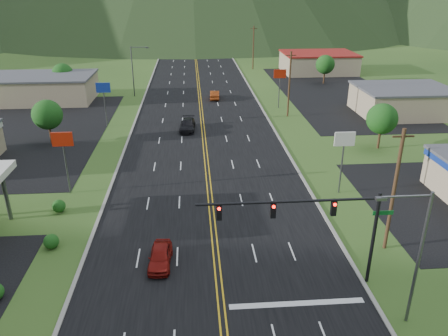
{
  "coord_description": "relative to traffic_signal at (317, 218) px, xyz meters",
  "views": [
    {
      "loc": [
        -1.55,
        -10.48,
        19.63
      ],
      "look_at": [
        1.13,
        24.64,
        4.5
      ],
      "focal_mm": 35.0,
      "sensor_mm": 36.0,
      "label": 1
    }
  ],
  "objects": [
    {
      "name": "car_red_far",
      "position": [
        -3.81,
        52.72,
        -4.57
      ],
      "size": [
        1.9,
        4.69,
        1.51
      ],
      "primitive_type": "imported",
      "rotation": [
        0.0,
        0.0,
        3.08
      ],
      "color": "#8C340F",
      "rests_on": "ground"
    },
    {
      "name": "tree_east_b",
      "position": [
        19.52,
        64.0,
        -1.44
      ],
      "size": [
        3.84,
        3.84,
        5.82
      ],
      "color": "#382314",
      "rests_on": "ground"
    },
    {
      "name": "utility_pole_b",
      "position": [
        7.02,
        41.0,
        -0.2
      ],
      "size": [
        1.6,
        0.28,
        10.0
      ],
      "color": "#382314",
      "rests_on": "ground"
    },
    {
      "name": "tree_west_b",
      "position": [
        -31.48,
        58.0,
        -1.44
      ],
      "size": [
        3.84,
        3.84,
        5.82
      ],
      "color": "#382314",
      "rests_on": "ground"
    },
    {
      "name": "car_dark_mid",
      "position": [
        -8.68,
        35.13,
        -4.59
      ],
      "size": [
        2.42,
        5.25,
        1.49
      ],
      "primitive_type": "imported",
      "rotation": [
        0.0,
        0.0,
        -0.07
      ],
      "color": "black",
      "rests_on": "ground"
    },
    {
      "name": "building_west_far",
      "position": [
        -34.48,
        54.0,
        -3.07
      ],
      "size": [
        18.4,
        11.4,
        4.5
      ],
      "color": "tan",
      "rests_on": "ground"
    },
    {
      "name": "building_east_far",
      "position": [
        21.52,
        76.0,
        -3.07
      ],
      "size": [
        16.4,
        12.4,
        4.5
      ],
      "color": "tan",
      "rests_on": "ground"
    },
    {
      "name": "streetlight_west",
      "position": [
        -18.16,
        56.0,
        -0.15
      ],
      "size": [
        3.28,
        0.25,
        9.0
      ],
      "color": "#59595E",
      "rests_on": "ground"
    },
    {
      "name": "tree_west_a",
      "position": [
        -26.48,
        31.0,
        -1.44
      ],
      "size": [
        3.84,
        3.84,
        5.82
      ],
      "color": "#382314",
      "rests_on": "ground"
    },
    {
      "name": "traffic_signal",
      "position": [
        0.0,
        0.0,
        0.0
      ],
      "size": [
        13.1,
        0.43,
        7.0
      ],
      "color": "black",
      "rests_on": "ground"
    },
    {
      "name": "tree_east_a",
      "position": [
        15.52,
        26.0,
        -1.44
      ],
      "size": [
        3.84,
        3.84,
        5.82
      ],
      "color": "#382314",
      "rests_on": "ground"
    },
    {
      "name": "car_red_near",
      "position": [
        -10.7,
        3.09,
        -4.64
      ],
      "size": [
        1.83,
        4.12,
        1.38
      ],
      "primitive_type": "imported",
      "rotation": [
        0.0,
        0.0,
        -0.05
      ],
      "color": "maroon",
      "rests_on": "ground"
    },
    {
      "name": "pole_sign_west_b",
      "position": [
        -20.48,
        38.0,
        -0.28
      ],
      "size": [
        2.0,
        0.18,
        6.4
      ],
      "color": "#59595E",
      "rests_on": "ground"
    },
    {
      "name": "utility_pole_c",
      "position": [
        7.02,
        81.0,
        -0.2
      ],
      "size": [
        1.6,
        0.28,
        10.0
      ],
      "color": "#382314",
      "rests_on": "ground"
    },
    {
      "name": "utility_pole_a",
      "position": [
        7.02,
        4.0,
        -0.2
      ],
      "size": [
        1.6,
        0.28,
        10.0
      ],
      "color": "#382314",
      "rests_on": "ground"
    },
    {
      "name": "pole_sign_west_a",
      "position": [
        -20.48,
        16.0,
        -0.28
      ],
      "size": [
        2.0,
        0.18,
        6.4
      ],
      "color": "#59595E",
      "rests_on": "ground"
    },
    {
      "name": "pole_sign_east_b",
      "position": [
        6.52,
        46.0,
        -0.28
      ],
      "size": [
        2.0,
        0.18,
        6.4
      ],
      "color": "#59595E",
      "rests_on": "ground"
    },
    {
      "name": "building_east_mid",
      "position": [
        25.52,
        41.0,
        -3.17
      ],
      "size": [
        14.4,
        11.4,
        4.3
      ],
      "color": "tan",
      "rests_on": "ground"
    },
    {
      "name": "utility_pole_d",
      "position": [
        7.02,
        121.0,
        -0.2
      ],
      "size": [
        1.6,
        0.28,
        10.0
      ],
      "color": "#382314",
      "rests_on": "ground"
    },
    {
      "name": "streetlight_east",
      "position": [
        4.7,
        -4.0,
        -0.15
      ],
      "size": [
        3.28,
        0.25,
        9.0
      ],
      "color": "#59595E",
      "rests_on": "ground"
    },
    {
      "name": "pole_sign_east_a",
      "position": [
        6.52,
        14.0,
        -0.28
      ],
      "size": [
        2.0,
        0.18,
        6.4
      ],
      "color": "#59595E",
      "rests_on": "ground"
    }
  ]
}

